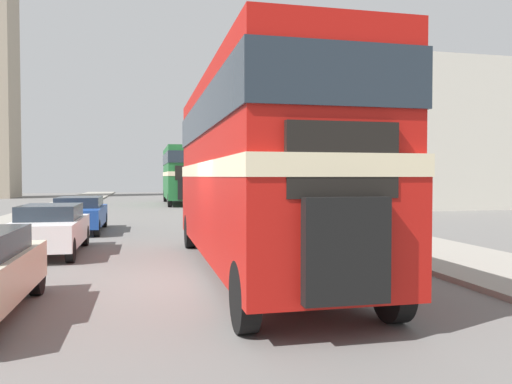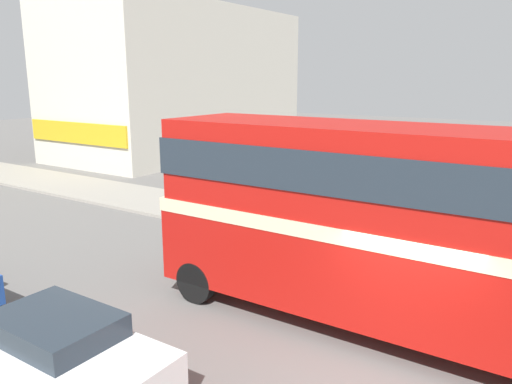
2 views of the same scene
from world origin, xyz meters
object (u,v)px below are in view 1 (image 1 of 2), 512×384
(car_parked_far, at_px, (79,213))
(double_decker_bus, at_px, (256,159))
(bus_distant, at_px, (180,171))
(pedestrian_walking, at_px, (370,206))
(car_parked_mid, at_px, (50,228))

(car_parked_far, bearing_deg, double_decker_bus, -62.46)
(double_decker_bus, height_order, bus_distant, bus_distant)
(bus_distant, bearing_deg, pedestrian_walking, -77.89)
(double_decker_bus, bearing_deg, car_parked_mid, 143.00)
(bus_distant, distance_m, pedestrian_walking, 24.08)
(double_decker_bus, xyz_separation_m, pedestrian_walking, (5.37, 5.35, -1.44))
(double_decker_bus, height_order, pedestrian_walking, double_decker_bus)
(bus_distant, xyz_separation_m, pedestrian_walking, (5.04, -23.50, -1.48))
(bus_distant, xyz_separation_m, car_parked_mid, (-5.42, -25.02, -1.89))
(car_parked_mid, distance_m, car_parked_far, 5.74)
(bus_distant, distance_m, car_parked_mid, 25.67)
(double_decker_bus, height_order, car_parked_mid, double_decker_bus)
(car_parked_far, bearing_deg, car_parked_mid, -90.97)
(bus_distant, relative_size, car_parked_far, 2.23)
(double_decker_bus, relative_size, car_parked_mid, 2.57)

